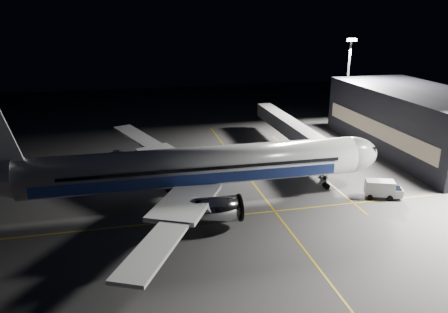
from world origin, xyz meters
TOP-DOWN VIEW (x-y plane):
  - ground at (0.00, 0.00)m, footprint 200.00×200.00m
  - guide_line_main at (10.00, 0.00)m, footprint 0.25×80.00m
  - guide_line_cross at (0.00, -6.00)m, footprint 70.00×0.25m
  - guide_line_side at (22.00, 10.00)m, footprint 0.25×40.00m
  - airliner at (-1.08, 0.00)m, footprint 61.48×54.22m
  - terminal at (45.98, 14.00)m, footprint 18.12×40.00m
  - jet_bridge at (22.00, 18.06)m, footprint 3.60×34.40m
  - floodlight_mast_north at (40.00, 31.99)m, footprint 2.40×0.68m
  - service_truck at (27.07, -5.14)m, footprint 5.64×3.79m
  - baggage_tug at (-11.52, 21.99)m, footprint 2.55×2.19m
  - safety_cone_a at (5.79, 9.74)m, footprint 0.43×0.43m
  - safety_cone_b at (-3.96, 4.00)m, footprint 0.37×0.37m
  - safety_cone_c at (-2.65, 5.12)m, footprint 0.40×0.40m

SIDE VIEW (x-z plane):
  - ground at x=0.00m, z-range 0.00..0.00m
  - guide_line_main at x=10.00m, z-range 0.00..0.01m
  - guide_line_cross at x=0.00m, z-range 0.00..0.01m
  - guide_line_side at x=22.00m, z-range 0.00..0.01m
  - safety_cone_b at x=-3.96m, z-range 0.00..0.56m
  - safety_cone_c at x=-2.65m, z-range 0.00..0.60m
  - safety_cone_a at x=5.79m, z-range 0.00..0.65m
  - baggage_tug at x=-11.52m, z-range -0.06..1.57m
  - service_truck at x=27.07m, z-range 0.09..2.78m
  - jet_bridge at x=22.00m, z-range 1.43..7.73m
  - airliner at x=-1.08m, z-range -3.16..13.48m
  - terminal at x=45.98m, z-range 0.00..12.00m
  - floodlight_mast_north at x=40.00m, z-range 2.02..22.72m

